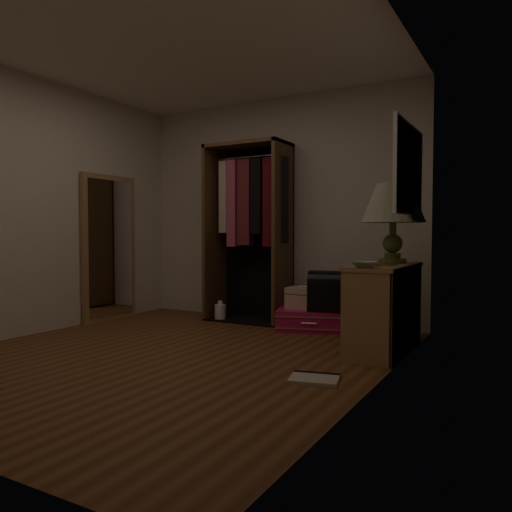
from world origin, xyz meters
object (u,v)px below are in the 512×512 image
object	(u,v)px
console_bookshelf	(385,305)
table_lamp	(393,205)
open_wardrobe	(251,218)
black_bag	(328,290)
white_jug	(220,312)
train_case	(303,298)
pink_suitcase	(311,319)
floor_mirror	(109,248)

from	to	relation	value
console_bookshelf	table_lamp	xyz separation A→B (m)	(0.00, 0.23, 0.87)
console_bookshelf	open_wardrobe	xyz separation A→B (m)	(-1.76, 0.74, 0.80)
black_bag	white_jug	distance (m)	1.40
train_case	table_lamp	xyz separation A→B (m)	(1.02, -0.32, 0.94)
pink_suitcase	table_lamp	world-z (taller)	table_lamp
table_lamp	train_case	bearing A→B (deg)	162.71
floor_mirror	black_bag	world-z (taller)	floor_mirror
train_case	table_lamp	bearing A→B (deg)	-16.36
console_bookshelf	train_case	bearing A→B (deg)	151.69
pink_suitcase	black_bag	bearing A→B (deg)	-34.96
pink_suitcase	black_bag	size ratio (longest dim) A/B	1.99
open_wardrobe	floor_mirror	world-z (taller)	open_wardrobe
train_case	white_jug	world-z (taller)	train_case
train_case	black_bag	world-z (taller)	black_bag
console_bookshelf	floor_mirror	bearing A→B (deg)	-179.53
open_wardrobe	train_case	size ratio (longest dim) A/B	6.05
open_wardrobe	white_jug	world-z (taller)	open_wardrobe
floor_mirror	table_lamp	size ratio (longest dim) A/B	2.38
open_wardrobe	train_case	bearing A→B (deg)	-14.79
floor_mirror	pink_suitcase	bearing A→B (deg)	14.56
open_wardrobe	pink_suitcase	xyz separation A→B (m)	(0.83, -0.17, -1.09)
console_bookshelf	white_jug	size ratio (longest dim) A/B	4.83
white_jug	console_bookshelf	bearing A→B (deg)	-15.39
floor_mirror	table_lamp	bearing A→B (deg)	4.55
open_wardrobe	white_jug	bearing A→B (deg)	-151.99
floor_mirror	pink_suitcase	distance (m)	2.50
table_lamp	black_bag	bearing A→B (deg)	158.82
train_case	floor_mirror	bearing A→B (deg)	-164.59
console_bookshelf	black_bag	xyz separation A→B (m)	(-0.73, 0.51, 0.03)
train_case	black_bag	bearing A→B (deg)	-6.01
train_case	black_bag	size ratio (longest dim) A/B	0.79
black_bag	white_jug	world-z (taller)	black_bag
floor_mirror	table_lamp	distance (m)	3.28
pink_suitcase	train_case	bearing A→B (deg)	177.70
console_bookshelf	open_wardrobe	distance (m)	2.07
open_wardrobe	pink_suitcase	distance (m)	1.38
open_wardrobe	table_lamp	xyz separation A→B (m)	(1.76, -0.51, 0.07)
black_bag	pink_suitcase	bearing A→B (deg)	151.34
console_bookshelf	train_case	distance (m)	1.16
white_jug	train_case	bearing A→B (deg)	-1.35
console_bookshelf	pink_suitcase	xyz separation A→B (m)	(-0.93, 0.57, -0.29)
floor_mirror	black_bag	distance (m)	2.61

